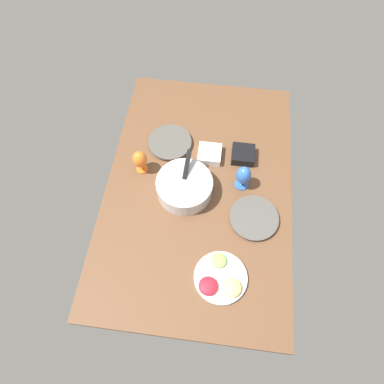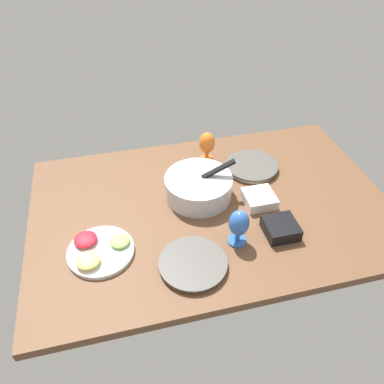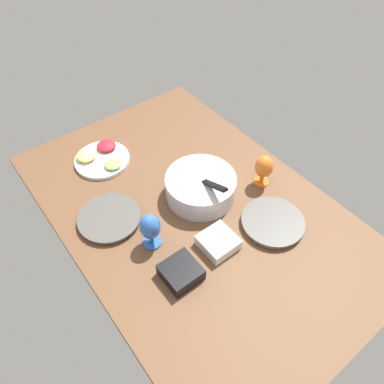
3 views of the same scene
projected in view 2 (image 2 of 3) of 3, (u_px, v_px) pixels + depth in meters
The scene contains 9 objects.
ground_plane at pixel (212, 208), 171.15cm from camera, with size 160.00×104.00×4.00cm, color brown.
dinner_plate_left at pixel (193, 264), 142.94cm from camera, with size 26.37×26.37×2.51cm.
dinner_plate_right at pixel (252, 166), 188.82cm from camera, with size 26.12×26.12×2.83cm.
mixing_bowl at pixel (199, 186), 170.75cm from camera, with size 31.98×30.78×18.22cm.
fruit_platter at pixel (99, 250), 147.36cm from camera, with size 26.27×26.27×5.12cm.
hurricane_glass_blue at pixel (239, 225), 146.66cm from camera, with size 8.14×8.14×16.61cm.
hurricane_glass_orange at pixel (207, 144), 189.63cm from camera, with size 8.12×8.12×15.82cm.
square_bowl_black at pixel (281, 228), 154.66cm from camera, with size 13.17×13.17×5.62cm.
square_bowl_white at pixel (259, 198), 168.91cm from camera, with size 13.40×13.40×4.91cm.
Camera 2 is at (-38.14, -118.67, 115.84)cm, focal length 35.18 mm.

